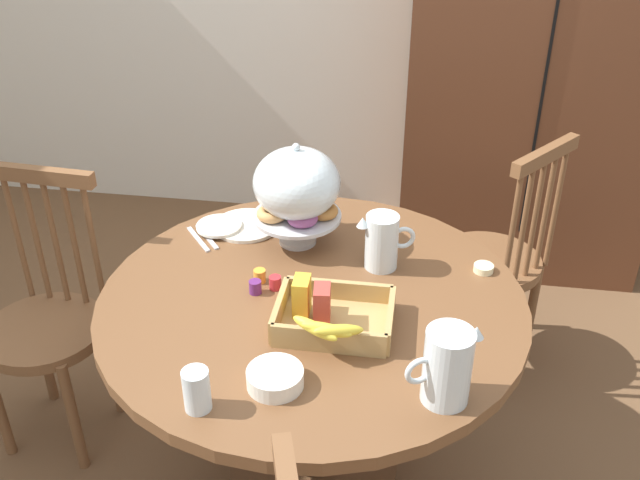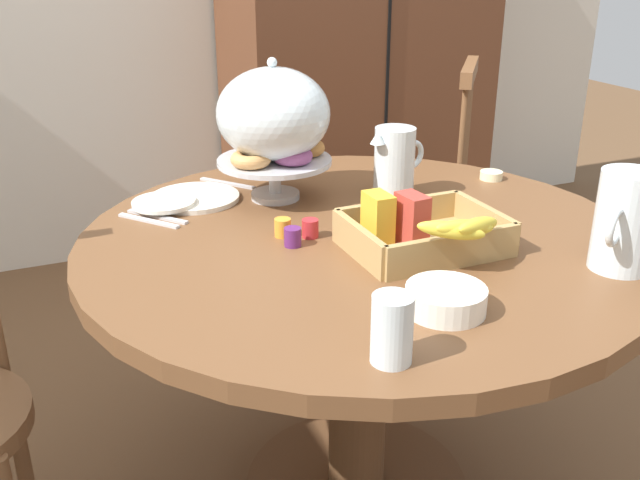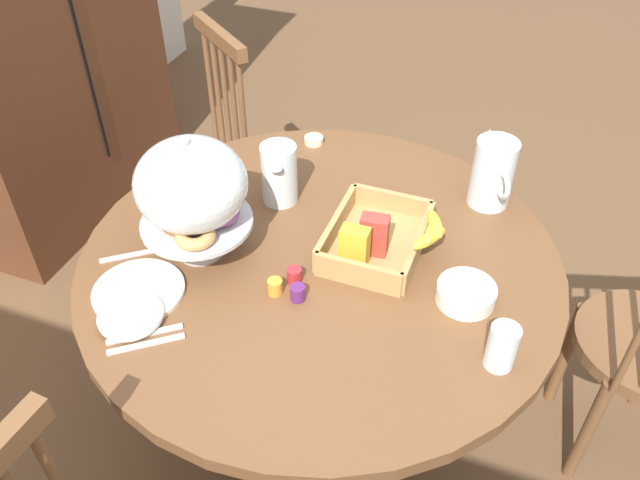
# 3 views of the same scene
# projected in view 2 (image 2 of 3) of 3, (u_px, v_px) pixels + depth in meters

# --- Properties ---
(wooden_armoire) EXTENTS (1.18, 0.60, 1.96)m
(wooden_armoire) POSITION_uv_depth(u_px,v_px,m) (357.00, 29.00, 3.05)
(wooden_armoire) COLOR brown
(wooden_armoire) RESTS_ON ground_plane
(dining_table) EXTENTS (1.23, 1.23, 0.74)m
(dining_table) POSITION_uv_depth(u_px,v_px,m) (360.00, 316.00, 1.64)
(dining_table) COLOR brown
(dining_table) RESTS_ON ground_plane
(windsor_chair_by_cabinet) EXTENTS (0.47, 0.47, 0.97)m
(windsor_chair_by_cabinet) POSITION_uv_depth(u_px,v_px,m) (419.00, 214.00, 2.48)
(windsor_chair_by_cabinet) COLOR brown
(windsor_chair_by_cabinet) RESTS_ON ground_plane
(pastry_stand_with_dome) EXTENTS (0.28, 0.28, 0.34)m
(pastry_stand_with_dome) POSITION_uv_depth(u_px,v_px,m) (274.00, 121.00, 1.70)
(pastry_stand_with_dome) COLOR silver
(pastry_stand_with_dome) RESTS_ON dining_table
(orange_juice_pitcher) EXTENTS (0.18, 0.10, 0.18)m
(orange_juice_pitcher) POSITION_uv_depth(u_px,v_px,m) (394.00, 166.00, 1.76)
(orange_juice_pitcher) COLOR silver
(orange_juice_pitcher) RESTS_ON dining_table
(milk_pitcher) EXTENTS (0.18, 0.12, 0.20)m
(milk_pitcher) POSITION_uv_depth(u_px,v_px,m) (624.00, 226.00, 1.36)
(milk_pitcher) COLOR silver
(milk_pitcher) RESTS_ON dining_table
(cereal_basket) EXTENTS (0.32, 0.30, 0.12)m
(cereal_basket) POSITION_uv_depth(u_px,v_px,m) (422.00, 232.00, 1.45)
(cereal_basket) COLOR tan
(cereal_basket) RESTS_ON dining_table
(china_plate_large) EXTENTS (0.22, 0.22, 0.01)m
(china_plate_large) POSITION_uv_depth(u_px,v_px,m) (195.00, 198.00, 1.76)
(china_plate_large) COLOR white
(china_plate_large) RESTS_ON dining_table
(china_plate_small) EXTENTS (0.15, 0.15, 0.01)m
(china_plate_small) POSITION_uv_depth(u_px,v_px,m) (164.00, 202.00, 1.69)
(china_plate_small) COLOR white
(china_plate_small) RESTS_ON china_plate_large
(cereal_bowl) EXTENTS (0.14, 0.14, 0.04)m
(cereal_bowl) POSITION_uv_depth(u_px,v_px,m) (445.00, 300.00, 1.22)
(cereal_bowl) COLOR white
(cereal_bowl) RESTS_ON dining_table
(drinking_glass) EXTENTS (0.06, 0.06, 0.11)m
(drinking_glass) POSITION_uv_depth(u_px,v_px,m) (392.00, 329.00, 1.06)
(drinking_glass) COLOR silver
(drinking_glass) RESTS_ON dining_table
(butter_dish) EXTENTS (0.06, 0.06, 0.02)m
(butter_dish) POSITION_uv_depth(u_px,v_px,m) (491.00, 175.00, 1.91)
(butter_dish) COLOR beige
(butter_dish) RESTS_ON dining_table
(jam_jar_strawberry) EXTENTS (0.04, 0.04, 0.04)m
(jam_jar_strawberry) POSITION_uv_depth(u_px,v_px,m) (310.00, 228.00, 1.53)
(jam_jar_strawberry) COLOR #B7282D
(jam_jar_strawberry) RESTS_ON dining_table
(jam_jar_apricot) EXTENTS (0.04, 0.04, 0.04)m
(jam_jar_apricot) POSITION_uv_depth(u_px,v_px,m) (282.00, 227.00, 1.54)
(jam_jar_apricot) COLOR orange
(jam_jar_apricot) RESTS_ON dining_table
(jam_jar_grape) EXTENTS (0.04, 0.04, 0.04)m
(jam_jar_grape) POSITION_uv_depth(u_px,v_px,m) (293.00, 237.00, 1.49)
(jam_jar_grape) COLOR #5B2366
(jam_jar_grape) RESTS_ON dining_table
(table_knife) EXTENTS (0.12, 0.14, 0.01)m
(table_knife) POSITION_uv_depth(u_px,v_px,m) (157.00, 217.00, 1.64)
(table_knife) COLOR silver
(table_knife) RESTS_ON dining_table
(dinner_fork) EXTENTS (0.12, 0.14, 0.01)m
(dinner_fork) POSITION_uv_depth(u_px,v_px,m) (149.00, 221.00, 1.62)
(dinner_fork) COLOR silver
(dinner_fork) RESTS_ON dining_table
(soup_spoon) EXTENTS (0.12, 0.14, 0.01)m
(soup_spoon) POSITION_uv_depth(u_px,v_px,m) (228.00, 183.00, 1.87)
(soup_spoon) COLOR silver
(soup_spoon) RESTS_ON dining_table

